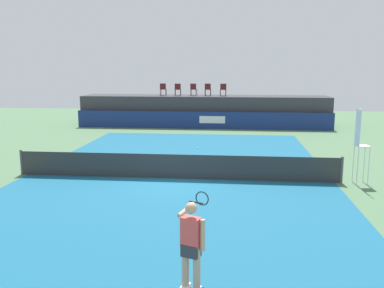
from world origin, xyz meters
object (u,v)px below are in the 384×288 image
Objects in this scene: net_post_near at (22,162)px; tennis_ball at (198,148)px; spectator_chair_left at (178,89)px; spectator_chair_right at (208,89)px; spectator_chair_center at (194,89)px; umpire_chair at (360,141)px; net_post_far at (342,170)px; spectator_chair_far_right at (223,89)px; spectator_chair_far_left at (163,89)px; tennis_player at (192,243)px.

net_post_near reaches higher than tennis_ball.
spectator_chair_right is at bearing 6.16° from spectator_chair_left.
spectator_chair_right is at bearing -1.42° from spectator_chair_center.
spectator_chair_center is 0.32× the size of umpire_chair.
net_post_far is at bearing -46.27° from tennis_ball.
spectator_chair_left is 1.00× the size of spectator_chair_right.
umpire_chair is 40.59× the size of tennis_ball.
spectator_chair_center is at bearing 114.46° from net_post_far.
spectator_chair_left is at bearing 118.28° from net_post_far.
spectator_chair_far_right is at bearing 109.35° from umpire_chair.
tennis_ball is (-6.45, 6.17, -1.55)m from umpire_chair.
spectator_chair_right is at bearing 1.11° from spectator_chair_far_left.
spectator_chair_far_left is 1.00× the size of spectator_chair_right.
tennis_ball is (6.51, 6.16, -0.46)m from net_post_near.
net_post_far is at bearing -65.54° from spectator_chair_center.
umpire_chair is (7.59, -15.46, -1.11)m from spectator_chair_center.
umpire_chair is (6.52, -15.43, -1.11)m from spectator_chair_right.
net_post_near is at bearing -101.43° from spectator_chair_far_left.
tennis_player is at bearing -79.00° from spectator_chair_far_left.
spectator_chair_far_left and spectator_chair_center have the same top height.
spectator_chair_center is 2.20m from spectator_chair_far_right.
spectator_chair_center is 17.11m from net_post_far.
spectator_chair_far_right is (1.13, -0.08, 0.00)m from spectator_chair_right.
spectator_chair_center is at bearing 95.56° from tennis_player.
spectator_chair_right is 16.85m from net_post_near.
spectator_chair_right is 9.63m from tennis_ball.
tennis_ball is at bearing -96.59° from spectator_chair_far_right.
net_post_far is (5.96, -15.42, -2.19)m from spectator_chair_right.
spectator_chair_center reaches higher than tennis_player.
spectator_chair_far_right is 0.89× the size of net_post_far.
tennis_player is (7.66, -8.08, 0.46)m from net_post_near.
spectator_chair_far_left is 13.06× the size of tennis_ball.
spectator_chair_far_left and spectator_chair_left have the same top height.
spectator_chair_far_left and spectator_chair_far_right have the same top height.
spectator_chair_left is 15.91m from net_post_near.
umpire_chair is at bearing -0.05° from net_post_near.
spectator_chair_left is 0.32× the size of umpire_chair.
spectator_chair_left is at bearing -177.23° from spectator_chair_far_right.
tennis_player is at bearing -46.53° from net_post_near.
spectator_chair_left is at bearing -8.74° from spectator_chair_far_left.
net_post_near is 8.97m from tennis_ball.
spectator_chair_left is 17.38m from net_post_far.
net_post_far is (9.29, -15.35, -2.19)m from spectator_chair_far_left.
spectator_chair_right reaches higher than net_post_near.
spectator_chair_left is at bearing 98.39° from tennis_player.
spectator_chair_center and spectator_chair_right have the same top height.
umpire_chair reaches higher than tennis_ball.
umpire_chair is at bearing 56.73° from tennis_player.
spectator_chair_far_right is at bearing 107.48° from net_post_far.
spectator_chair_far_left is 0.89× the size of net_post_near.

